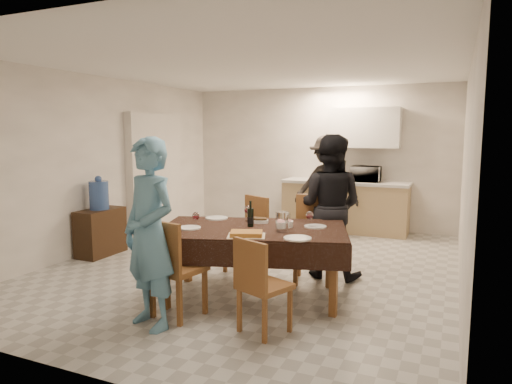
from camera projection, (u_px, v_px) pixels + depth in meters
floor at (254, 266)px, 6.06m from camera, size 5.00×6.00×0.02m
ceiling at (254, 66)px, 5.73m from camera, size 5.00×6.00×0.02m
wall_back at (318, 157)px, 8.62m from camera, size 5.00×0.02×2.60m
wall_front at (78, 201)px, 3.17m from camera, size 5.00×0.02×2.60m
wall_left at (103, 164)px, 6.89m from camera, size 0.02×6.00×2.60m
wall_right at (466, 177)px, 4.90m from camera, size 0.02×6.00×2.60m
stub_partition at (155, 174)px, 7.98m from camera, size 0.15×1.40×2.10m
kitchen_base_cabinet at (345, 207)px, 8.20m from camera, size 2.20×0.60×0.86m
kitchen_worktop at (345, 182)px, 8.14m from camera, size 2.24×0.64×0.05m
upper_cabinet at (365, 128)px, 8.02m from camera, size 1.20×0.34×0.70m
dining_table at (253, 231)px, 4.85m from camera, size 2.21×1.66×0.76m
chair_near_left at (173, 259)px, 4.29m from camera, size 0.51×0.51×0.52m
chair_near_right at (261, 277)px, 3.94m from camera, size 0.51×0.53×0.47m
chair_far_left at (241, 228)px, 5.65m from camera, size 0.59×0.61×0.52m
chair_far_right at (311, 232)px, 5.28m from camera, size 0.56×0.56×0.55m
console at (101, 232)px, 6.61m from camera, size 0.36×0.72×0.67m
water_jug at (99, 195)px, 6.54m from camera, size 0.27×0.27×0.41m
wine_bottle at (251, 214)px, 4.89m from camera, size 0.07×0.07×0.28m
water_pitcher at (282, 222)px, 4.65m from camera, size 0.13×0.13×0.20m
savoury_tart at (246, 234)px, 4.46m from camera, size 0.44×0.39×0.05m
salad_bowl at (285, 224)px, 4.89m from camera, size 0.17×0.17×0.07m
mushroom_dish at (259, 221)px, 5.12m from camera, size 0.20×0.20×0.04m
wine_glass_a at (196, 220)px, 4.83m from camera, size 0.08×0.08×0.17m
wine_glass_b at (310, 219)px, 4.84m from camera, size 0.08×0.08×0.18m
wine_glass_c at (248, 213)px, 5.19m from camera, size 0.08×0.08×0.18m
plate_near_left at (189, 228)px, 4.81m from camera, size 0.24×0.24×0.01m
plate_near_right at (297, 238)px, 4.34m from camera, size 0.27×0.27×0.02m
plate_far_left at (217, 218)px, 5.36m from camera, size 0.26×0.26×0.02m
plate_far_right at (315, 226)px, 4.88m from camera, size 0.24×0.24×0.01m
microwave at (366, 174)px, 7.98m from camera, size 0.49×0.33×0.27m
person_near at (150, 234)px, 4.10m from camera, size 0.73×0.60×1.74m
person_far at (329, 206)px, 5.57m from camera, size 0.86×0.67×1.75m
person_kitchen at (327, 186)px, 7.82m from camera, size 1.11×0.64×1.72m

